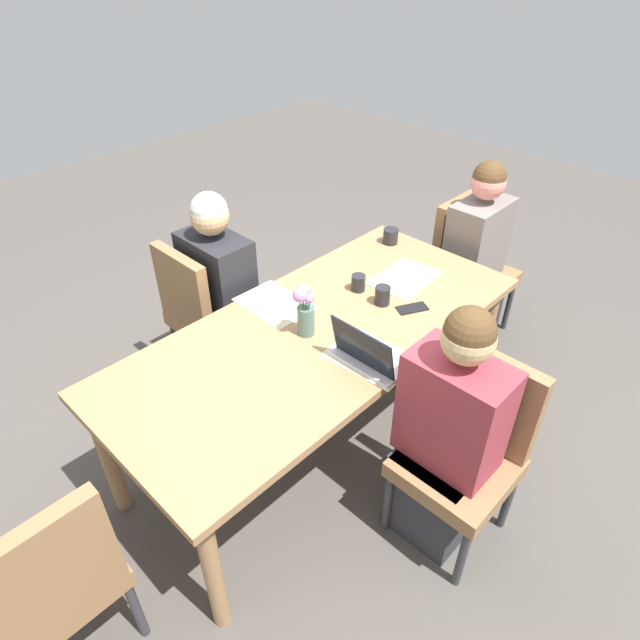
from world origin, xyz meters
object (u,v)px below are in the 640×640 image
flower_vase (305,310)px  coffee_mug_centre_left (358,283)px  person_far_left_far (447,442)px  coffee_mug_near_right (382,295)px  person_head_left_left_near (472,265)px  chair_far_left_far (468,444)px  chair_near_left_mid (205,310)px  laptop_far_left_far (371,354)px  chair_head_right_right_near (48,580)px  phone_black (412,308)px  dining_table (320,342)px  person_near_left_mid (221,305)px  coffee_mug_near_left (391,236)px  chair_head_left_left_near (467,261)px

flower_vase → coffee_mug_centre_left: 0.46m
person_far_left_far → coffee_mug_near_right: bearing=-118.6°
person_head_left_left_near → chair_far_left_far: (1.26, 0.75, -0.03)m
chair_near_left_mid → laptop_far_left_far: (-0.07, 1.13, 0.29)m
chair_near_left_mid → chair_head_right_right_near: (1.29, 0.90, 0.00)m
flower_vase → phone_black: bearing=154.8°
dining_table → laptop_far_left_far: bearing=85.9°
chair_head_right_right_near → laptop_far_left_far: (-1.37, 0.23, 0.29)m
person_near_left_mid → coffee_mug_near_left: size_ratio=13.58×
person_head_left_left_near → coffee_mug_centre_left: 1.01m
person_head_left_left_near → flower_vase: person_head_left_left_near is taller
person_near_left_mid → phone_black: (-0.45, 0.96, 0.22)m
phone_black → chair_head_left_left_near: bearing=42.0°
coffee_mug_near_left → person_near_left_mid: bearing=-27.0°
dining_table → chair_head_left_left_near: (-1.40, -0.04, -0.16)m
chair_head_right_right_near → person_far_left_far: bearing=155.7°
chair_head_left_left_near → flower_vase: 1.52m
chair_head_left_left_near → laptop_far_left_far: (1.43, 0.36, 0.29)m
person_near_left_mid → chair_head_right_right_near: 1.61m
dining_table → flower_vase: (0.07, -0.02, 0.21)m
person_near_left_mid → laptop_far_left_far: (0.00, 1.07, 0.26)m
coffee_mug_near_right → laptop_far_left_far: bearing=32.5°
chair_far_left_far → phone_black: (-0.34, -0.57, 0.24)m
person_head_left_left_near → phone_black: person_head_left_left_near is taller
chair_head_left_left_near → person_far_left_far: size_ratio=0.75×
chair_head_left_left_near → coffee_mug_centre_left: size_ratio=10.57×
chair_near_left_mid → coffee_mug_near_left: chair_near_left_mid is taller
chair_head_left_left_near → person_far_left_far: 1.59m
coffee_mug_centre_left → coffee_mug_near_right: bearing=86.1°
chair_far_left_far → chair_head_right_right_near: 1.63m
coffee_mug_centre_left → person_head_left_left_near: bearing=172.6°
chair_far_left_far → coffee_mug_near_left: (-0.81, -1.07, 0.28)m
chair_near_left_mid → person_far_left_far: size_ratio=0.75×
flower_vase → person_far_left_far: bearing=96.4°
chair_head_right_right_near → chair_head_left_left_near: bearing=-177.4°
person_head_left_left_near → flower_vase: (1.42, -0.06, 0.35)m
flower_vase → coffee_mug_near_right: 0.46m
laptop_far_left_far → coffee_mug_centre_left: (-0.40, -0.41, -0.00)m
dining_table → chair_head_left_left_near: chair_head_left_left_near is taller
coffee_mug_near_right → coffee_mug_centre_left: bearing=-93.9°
chair_near_left_mid → laptop_far_left_far: 1.17m
chair_head_left_left_near → chair_near_left_mid: 1.69m
chair_near_left_mid → chair_far_left_far: 1.60m
coffee_mug_near_left → coffee_mug_centre_left: size_ratio=1.03×
flower_vase → coffee_mug_near_left: size_ratio=2.91×
chair_head_left_left_near → chair_head_right_right_near: 2.80m
chair_head_left_left_near → person_head_left_left_near: person_head_left_left_near is taller
coffee_mug_centre_left → phone_black: size_ratio=0.57×
person_far_left_far → flower_vase: person_far_left_far is taller
dining_table → chair_near_left_mid: bearing=-83.2°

